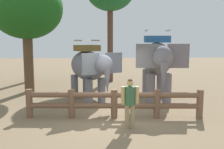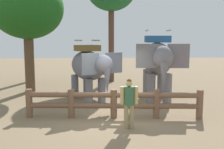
# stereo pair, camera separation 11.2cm
# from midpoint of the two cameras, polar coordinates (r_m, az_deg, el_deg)

# --- Properties ---
(ground_plane) EXTENTS (60.00, 60.00, 0.00)m
(ground_plane) POSITION_cam_midpoint_polar(r_m,az_deg,el_deg) (9.75, 0.74, -9.41)
(ground_plane) COLOR #806A4E
(log_fence) EXTENTS (6.43, 0.66, 1.05)m
(log_fence) POSITION_cam_midpoint_polar(r_m,az_deg,el_deg) (9.69, 0.71, -5.84)
(log_fence) COLOR brown
(log_fence) RESTS_ON ground
(elephant_near_left) EXTENTS (2.63, 3.30, 2.82)m
(elephant_near_left) POSITION_cam_midpoint_polar(r_m,az_deg,el_deg) (12.01, -4.57, 1.55)
(elephant_near_left) COLOR slate
(elephant_near_left) RESTS_ON ground
(elephant_center) EXTENTS (2.18, 3.84, 3.29)m
(elephant_center) POSITION_cam_midpoint_polar(r_m,az_deg,el_deg) (12.57, 10.02, 2.92)
(elephant_center) COLOR slate
(elephant_center) RESTS_ON ground
(tourist_woman_in_black) EXTENTS (0.57, 0.32, 1.62)m
(tourist_woman_in_black) POSITION_cam_midpoint_polar(r_m,az_deg,el_deg) (8.51, 4.06, -5.47)
(tourist_woman_in_black) COLOR #9D8C61
(tourist_woman_in_black) RESTS_ON ground
(tree_back_center) EXTENTS (3.80, 3.80, 6.07)m
(tree_back_center) POSITION_cam_midpoint_polar(r_m,az_deg,el_deg) (14.99, -17.51, 13.23)
(tree_back_center) COLOR brown
(tree_back_center) RESTS_ON ground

